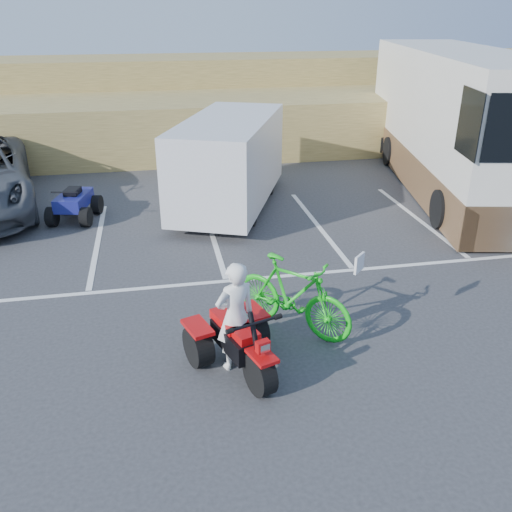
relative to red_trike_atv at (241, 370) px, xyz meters
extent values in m
plane|color=#333335|center=(0.20, 0.56, 0.00)|extent=(100.00, 100.00, 0.00)
cube|color=white|center=(-2.50, 5.56, 0.00)|extent=(0.12, 5.00, 0.01)
cube|color=white|center=(0.20, 5.56, 0.00)|extent=(0.12, 5.00, 0.01)
cube|color=white|center=(2.90, 5.56, 0.00)|extent=(0.12, 5.00, 0.01)
cube|color=white|center=(5.60, 5.56, 0.00)|extent=(0.12, 5.00, 0.01)
cube|color=white|center=(8.30, 5.56, 0.00)|extent=(0.12, 5.00, 0.01)
cube|color=white|center=(0.20, 2.96, 0.00)|extent=(28.00, 0.12, 0.01)
cube|color=olive|center=(0.20, 14.56, 1.00)|extent=(40.00, 6.00, 2.00)
cube|color=olive|center=(0.20, 18.06, 2.00)|extent=(40.00, 4.00, 2.20)
imported|color=white|center=(-0.05, 0.14, 0.87)|extent=(0.74, 0.60, 1.75)
imported|color=#14BF19|center=(1.04, 0.98, 0.66)|extent=(2.00, 2.00, 1.32)
cube|color=silver|center=(0.92, 7.40, 1.33)|extent=(3.85, 5.56, 2.15)
cylinder|color=black|center=(0.92, 7.40, 0.30)|extent=(1.98, 1.27, 0.60)
cube|color=silver|center=(7.86, 8.30, 1.99)|extent=(4.77, 11.08, 3.87)
cube|color=brown|center=(7.86, 8.30, 0.59)|extent=(4.83, 11.09, 1.08)
camera|label=1|loc=(-1.04, -6.68, 5.03)|focal=38.00mm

